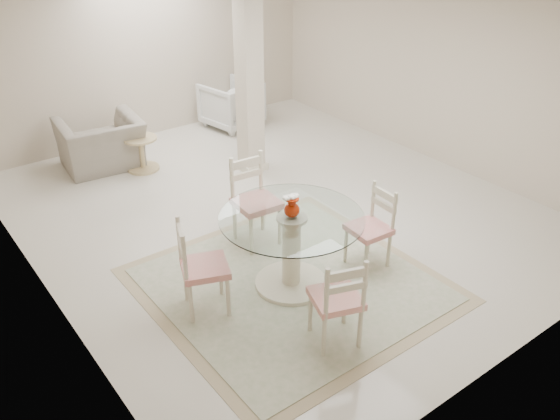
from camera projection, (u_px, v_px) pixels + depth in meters
ground at (276, 211)px, 7.88m from camera, size 7.00×7.00×0.00m
room_shell at (276, 74)px, 6.97m from camera, size 6.02×7.02×2.71m
column at (249, 82)px, 8.39m from camera, size 0.30×0.30×2.70m
area_rug at (291, 285)px, 6.44m from camera, size 2.92×2.92×0.02m
dining_table at (291, 251)px, 6.23m from camera, size 1.49×1.49×0.86m
red_vase at (292, 206)px, 5.97m from camera, size 0.19×0.16×0.25m
dining_chair_east at (374, 222)px, 6.55m from camera, size 0.44×0.44×1.04m
dining_chair_north at (253, 194)px, 6.94m from camera, size 0.51×0.51×1.20m
dining_chair_west at (197, 262)px, 5.79m from camera, size 0.58×0.58×1.13m
dining_chair_south at (339, 295)px, 5.35m from camera, size 0.56×0.56×1.09m
recliner_taupe at (101, 144)px, 8.91m from camera, size 1.26×1.13×0.76m
armchair_white at (231, 104)px, 10.39m from camera, size 1.01×1.03×0.81m
side_table at (142, 155)px, 8.89m from camera, size 0.50×0.50×0.52m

